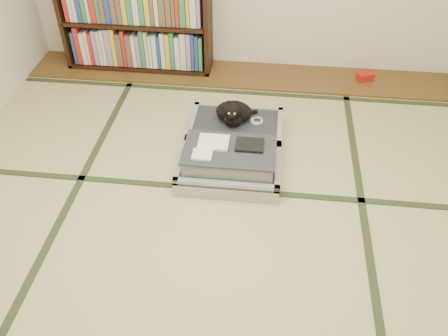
# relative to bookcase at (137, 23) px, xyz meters

# --- Properties ---
(floor) EXTENTS (4.50, 4.50, 0.00)m
(floor) POSITION_rel_bookcase_xyz_m (0.97, -2.07, -0.45)
(floor) COLOR tan
(floor) RESTS_ON ground
(wood_strip) EXTENTS (4.00, 0.50, 0.02)m
(wood_strip) POSITION_rel_bookcase_xyz_m (0.97, -0.07, -0.44)
(wood_strip) COLOR brown
(wood_strip) RESTS_ON ground
(red_item) EXTENTS (0.17, 0.14, 0.07)m
(red_item) POSITION_rel_bookcase_xyz_m (2.16, -0.04, -0.40)
(red_item) COLOR #B01A0E
(red_item) RESTS_ON wood_strip
(room_shell) EXTENTS (4.50, 4.50, 4.50)m
(room_shell) POSITION_rel_bookcase_xyz_m (0.97, -2.07, 1.01)
(room_shell) COLOR white
(room_shell) RESTS_ON ground
(tatami_borders) EXTENTS (4.00, 4.50, 0.01)m
(tatami_borders) POSITION_rel_bookcase_xyz_m (0.97, -1.58, -0.45)
(tatami_borders) COLOR #2D381E
(tatami_borders) RESTS_ON ground
(bookcase) EXTENTS (1.39, 0.32, 0.92)m
(bookcase) POSITION_rel_bookcase_xyz_m (0.00, 0.00, 0.00)
(bookcase) COLOR black
(bookcase) RESTS_ON wood_strip
(suitcase) EXTENTS (0.73, 0.97, 0.29)m
(suitcase) POSITION_rel_bookcase_xyz_m (1.03, -1.34, -0.35)
(suitcase) COLOR #A3A4A8
(suitcase) RESTS_ON floor
(cat) EXTENTS (0.32, 0.33, 0.26)m
(cat) POSITION_rel_bookcase_xyz_m (1.02, -1.04, -0.21)
(cat) COLOR black
(cat) RESTS_ON suitcase
(cable_coil) EXTENTS (0.10, 0.10, 0.02)m
(cable_coil) POSITION_rel_bookcase_xyz_m (1.20, -1.01, -0.30)
(cable_coil) COLOR white
(cable_coil) RESTS_ON suitcase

